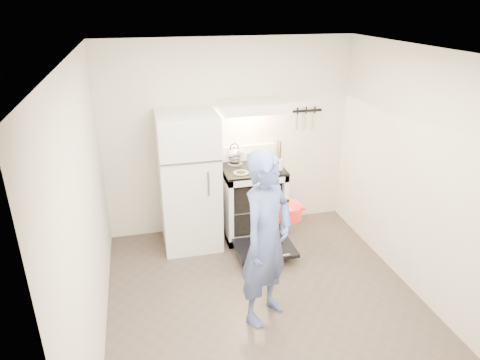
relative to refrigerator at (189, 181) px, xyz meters
name	(u,v)px	position (x,y,z in m)	size (l,w,h in m)	color
floor	(268,306)	(0.58, -1.45, -0.85)	(3.60, 3.60, 0.00)	#4A3D34
back_wall	(229,138)	(0.58, 0.35, 0.40)	(3.20, 0.02, 2.50)	beige
refrigerator	(189,181)	(0.00, 0.00, 0.00)	(0.70, 0.70, 1.70)	silver
stove_body	(252,202)	(0.81, 0.02, -0.39)	(0.76, 0.65, 0.92)	silver
cooktop	(253,168)	(0.81, 0.02, 0.09)	(0.76, 0.65, 0.03)	black
backsplash	(247,152)	(0.81, 0.31, 0.20)	(0.76, 0.07, 0.20)	silver
oven_door	(265,248)	(0.81, -0.57, -0.72)	(0.70, 0.54, 0.04)	black
oven_rack	(252,204)	(0.81, 0.02, -0.41)	(0.60, 0.52, 0.01)	slate
range_hood	(252,106)	(0.81, 0.10, 0.86)	(0.76, 0.50, 0.12)	silver
knife_strip	(307,111)	(1.63, 0.33, 0.70)	(0.40, 0.02, 0.03)	black
pizza_stone	(258,205)	(0.87, -0.07, -0.40)	(0.32, 0.32, 0.02)	#8F7253
tea_kettle	(234,153)	(0.63, 0.24, 0.23)	(0.21, 0.18, 0.26)	#B8B8BD
utensil_jar	(279,164)	(1.08, -0.20, 0.20)	(0.09, 0.09, 0.13)	silver
person	(266,240)	(0.51, -1.55, 0.01)	(0.63, 0.41, 1.72)	navy
dutch_oven	(287,212)	(0.84, -1.17, 0.07)	(0.37, 0.30, 0.24)	red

